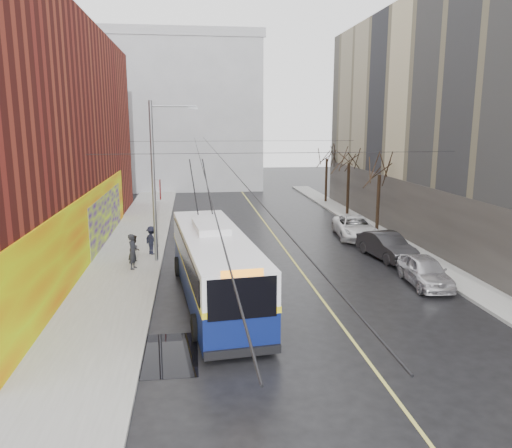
{
  "coord_description": "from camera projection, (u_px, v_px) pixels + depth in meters",
  "views": [
    {
      "loc": [
        -4.21,
        -17.85,
        7.83
      ],
      "look_at": [
        -0.91,
        7.58,
        2.61
      ],
      "focal_mm": 35.0,
      "sensor_mm": 36.0,
      "label": 1
    }
  ],
  "objects": [
    {
      "name": "puddle",
      "position": [
        165.0,
        355.0,
        17.15
      ],
      "size": [
        2.22,
        3.44,
        0.01
      ],
      "primitive_type": "cube",
      "color": "black",
      "rests_on": "ground"
    },
    {
      "name": "parked_car_a",
      "position": [
        425.0,
        271.0,
        24.36
      ],
      "size": [
        2.01,
        4.35,
        1.44
      ],
      "primitive_type": "imported",
      "rotation": [
        0.0,
        0.0,
        -0.07
      ],
      "color": "silver",
      "rests_on": "ground"
    },
    {
      "name": "building_right",
      "position": [
        507.0,
        120.0,
        33.59
      ],
      "size": [
        14.06,
        36.0,
        16.0
      ],
      "color": "tan",
      "rests_on": "ground"
    },
    {
      "name": "building_far",
      "position": [
        175.0,
        113.0,
        60.6
      ],
      "size": [
        20.5,
        12.1,
        18.0
      ],
      "color": "gray",
      "rests_on": "ground"
    },
    {
      "name": "ground",
      "position": [
        304.0,
        327.0,
        19.44
      ],
      "size": [
        140.0,
        140.0,
        0.0
      ],
      "primitive_type": "plane",
      "color": "black",
      "rests_on": "ground"
    },
    {
      "name": "following_car",
      "position": [
        211.0,
        222.0,
        36.27
      ],
      "size": [
        1.85,
        4.51,
        1.53
      ],
      "primitive_type": "imported",
      "rotation": [
        0.0,
        0.0,
        0.01
      ],
      "color": "#A09FA4",
      "rests_on": "ground"
    },
    {
      "name": "catenary_wires",
      "position": [
        217.0,
        148.0,
        32.23
      ],
      "size": [
        18.0,
        60.0,
        0.22
      ],
      "color": "black"
    },
    {
      "name": "tree_near",
      "position": [
        380.0,
        164.0,
        35.13
      ],
      "size": [
        3.2,
        3.2,
        6.4
      ],
      "color": "black",
      "rests_on": "ground"
    },
    {
      "name": "pigeons_flying",
      "position": [
        231.0,
        127.0,
        27.59
      ],
      "size": [
        4.0,
        3.92,
        2.85
      ],
      "color": "slate"
    },
    {
      "name": "parked_car_c",
      "position": [
        355.0,
        227.0,
        34.43
      ],
      "size": [
        3.04,
        5.57,
        1.48
      ],
      "primitive_type": "imported",
      "rotation": [
        0.0,
        0.0,
        -0.11
      ],
      "color": "silver",
      "rests_on": "ground"
    },
    {
      "name": "trolleybus",
      "position": [
        215.0,
        265.0,
        22.11
      ],
      "size": [
        3.91,
        12.58,
        5.89
      ],
      "rotation": [
        0.0,
        0.0,
        0.1
      ],
      "color": "#09144A",
      "rests_on": "ground"
    },
    {
      "name": "sidewalk_right",
      "position": [
        399.0,
        245.0,
        32.22
      ],
      "size": [
        2.0,
        60.0,
        0.15
      ],
      "primitive_type": "cube",
      "color": "gray",
      "rests_on": "ground"
    },
    {
      "name": "pedestrian_c",
      "position": [
        152.0,
        240.0,
        29.51
      ],
      "size": [
        1.18,
        1.24,
        1.69
      ],
      "primitive_type": "imported",
      "rotation": [
        0.0,
        0.0,
        2.27
      ],
      "color": "black",
      "rests_on": "sidewalk_left"
    },
    {
      "name": "streetlight_pole",
      "position": [
        156.0,
        178.0,
        27.42
      ],
      "size": [
        2.65,
        0.6,
        9.0
      ],
      "color": "slate",
      "rests_on": "ground"
    },
    {
      "name": "tree_mid",
      "position": [
        349.0,
        154.0,
        41.88
      ],
      "size": [
        3.2,
        3.2,
        6.68
      ],
      "color": "black",
      "rests_on": "ground"
    },
    {
      "name": "pedestrian_a",
      "position": [
        133.0,
        251.0,
        26.53
      ],
      "size": [
        0.61,
        0.78,
        1.9
      ],
      "primitive_type": "imported",
      "rotation": [
        0.0,
        0.0,
        1.32
      ],
      "color": "black",
      "rests_on": "sidewalk_left"
    },
    {
      "name": "parked_car_b",
      "position": [
        386.0,
        246.0,
        29.13
      ],
      "size": [
        2.33,
        4.81,
        1.52
      ],
      "primitive_type": "imported",
      "rotation": [
        0.0,
        0.0,
        0.16
      ],
      "color": "#252527",
      "rests_on": "ground"
    },
    {
      "name": "lane_line",
      "position": [
        279.0,
        242.0,
        33.24
      ],
      "size": [
        0.12,
        50.0,
        0.01
      ],
      "primitive_type": "cube",
      "color": "#BFB74C",
      "rests_on": "ground"
    },
    {
      "name": "pedestrian_b",
      "position": [
        135.0,
        249.0,
        27.9
      ],
      "size": [
        0.69,
        0.82,
        1.53
      ],
      "primitive_type": "imported",
      "rotation": [
        0.0,
        0.0,
        1.41
      ],
      "color": "black",
      "rests_on": "sidewalk_left"
    },
    {
      "name": "tree_far",
      "position": [
        327.0,
        151.0,
        48.7
      ],
      "size": [
        3.2,
        3.2,
        6.57
      ],
      "color": "black",
      "rests_on": "ground"
    },
    {
      "name": "sidewalk_left",
      "position": [
        130.0,
        254.0,
        30.08
      ],
      "size": [
        4.0,
        60.0,
        0.15
      ],
      "primitive_type": "cube",
      "color": "gray",
      "rests_on": "ground"
    }
  ]
}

